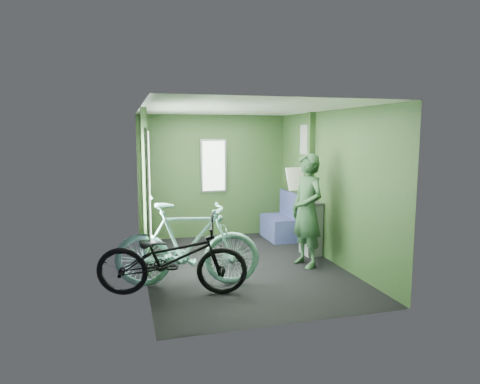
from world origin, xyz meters
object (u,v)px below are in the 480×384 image
object	(u,v)px
waste_box	(311,228)
bicycle_mint	(188,286)
bench_seat	(280,225)
bicycle_black	(173,296)
passenger	(307,210)

from	to	relation	value
waste_box	bicycle_mint	bearing A→B (deg)	-155.92
bench_seat	bicycle_mint	bearing A→B (deg)	-134.66
bicycle_black	passenger	size ratio (longest dim) A/B	1.09
bicycle_mint	waste_box	xyz separation A→B (m)	(2.15, 0.96, 0.43)
waste_box	bench_seat	xyz separation A→B (m)	(-0.12, 1.11, -0.17)
bicycle_mint	waste_box	bearing A→B (deg)	-55.37
bicycle_mint	bench_seat	world-z (taller)	bench_seat
bicycle_mint	passenger	distance (m)	2.05
passenger	bench_seat	bearing A→B (deg)	160.37
waste_box	bench_seat	size ratio (longest dim) A/B	0.97
bicycle_black	bench_seat	world-z (taller)	bench_seat
bicycle_mint	bench_seat	size ratio (longest dim) A/B	2.08
passenger	waste_box	world-z (taller)	passenger
waste_box	bicycle_black	bearing A→B (deg)	-152.71
bicycle_black	waste_box	world-z (taller)	waste_box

